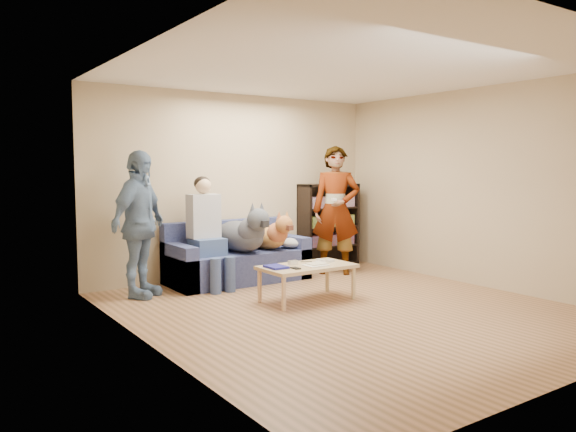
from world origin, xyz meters
TOP-DOWN VIEW (x-y plane):
  - ground at (0.00, 0.00)m, footprint 5.00×5.00m
  - ceiling at (0.00, 0.00)m, footprint 5.00×5.00m
  - wall_back at (0.00, 2.50)m, footprint 4.50×0.00m
  - wall_left at (-2.25, 0.00)m, footprint 0.00×5.00m
  - wall_right at (2.25, 0.00)m, footprint 0.00×5.00m
  - blanket at (0.54, 1.87)m, footprint 0.40×0.34m
  - person_standing_right at (1.22, 1.74)m, footprint 0.81×0.78m
  - person_standing_left at (-1.67, 1.91)m, footprint 1.07×0.99m
  - held_controller at (1.02, 1.54)m, footprint 0.08×0.13m
  - notebook_blue at (-0.52, 0.68)m, footprint 0.20×0.26m
  - papers at (-0.07, 0.53)m, footprint 0.26×0.20m
  - magazine at (-0.04, 0.55)m, footprint 0.22×0.17m
  - camera_silver at (-0.24, 0.75)m, footprint 0.11×0.06m
  - controller_a at (0.16, 0.73)m, footprint 0.04×0.13m
  - controller_b at (0.24, 0.65)m, footprint 0.09×0.06m
  - headphone_cup_a at (0.08, 0.61)m, footprint 0.07×0.07m
  - headphone_cup_b at (0.08, 0.69)m, footprint 0.07×0.07m
  - pen_orange at (-0.14, 0.47)m, footprint 0.13×0.06m
  - pen_black at (-0.00, 0.81)m, footprint 0.13×0.08m
  - wallet at (-0.37, 0.51)m, footprint 0.07×0.12m
  - sofa at (-0.25, 2.10)m, footprint 1.90×0.85m
  - person_seated at (-0.75, 1.97)m, footprint 0.40×0.73m
  - dog_gray at (-0.24, 1.92)m, footprint 0.48×1.28m
  - dog_tan at (0.19, 1.94)m, footprint 0.39×1.15m
  - coffee_table at (-0.12, 0.63)m, footprint 1.10×0.60m
  - bookshelf at (1.55, 2.33)m, footprint 1.00×0.34m

SIDE VIEW (x-z plane):
  - ground at x=0.00m, z-range 0.00..0.00m
  - sofa at x=-0.25m, z-range -0.13..0.69m
  - coffee_table at x=-0.12m, z-range 0.16..0.58m
  - pen_orange at x=-0.14m, z-range 0.42..0.43m
  - pen_black at x=0.00m, z-range 0.42..0.43m
  - papers at x=-0.07m, z-range 0.42..0.43m
  - wallet at x=-0.37m, z-range 0.42..0.43m
  - headphone_cup_a at x=0.08m, z-range 0.42..0.44m
  - headphone_cup_b at x=0.08m, z-range 0.42..0.44m
  - notebook_blue at x=-0.52m, z-range 0.42..0.45m
  - controller_a at x=0.16m, z-range 0.42..0.45m
  - controller_b at x=0.24m, z-range 0.42..0.45m
  - magazine at x=-0.04m, z-range 0.43..0.45m
  - camera_silver at x=-0.24m, z-range 0.42..0.47m
  - blanket at x=0.54m, z-range 0.43..0.57m
  - dog_tan at x=0.19m, z-range 0.34..0.90m
  - dog_gray at x=-0.24m, z-range 0.33..1.02m
  - bookshelf at x=1.55m, z-range 0.03..1.33m
  - person_seated at x=-0.75m, z-range 0.04..1.51m
  - person_standing_left at x=-1.67m, z-range 0.00..1.77m
  - person_standing_right at x=1.22m, z-range 0.00..1.87m
  - held_controller at x=1.02m, z-range 1.09..1.12m
  - wall_back at x=0.00m, z-range -0.95..3.55m
  - wall_left at x=-2.25m, z-range -1.20..3.80m
  - wall_right at x=2.25m, z-range -1.20..3.80m
  - ceiling at x=0.00m, z-range 2.60..2.60m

